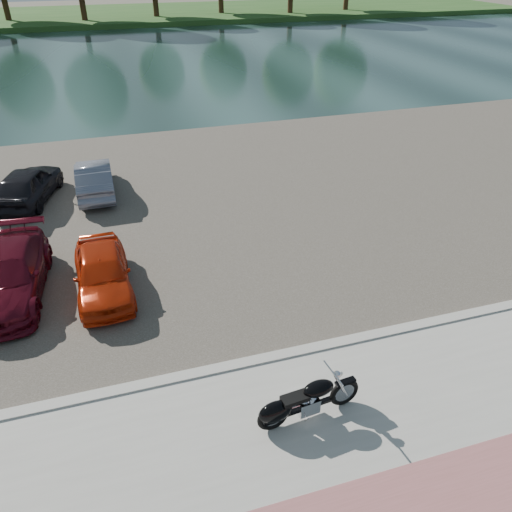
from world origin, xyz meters
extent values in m
plane|color=#595447|center=(0.00, 0.00, 0.00)|extent=(200.00, 200.00, 0.00)
cube|color=#A2A098|center=(0.00, -1.00, 0.05)|extent=(60.00, 6.00, 0.10)
cube|color=#A2A098|center=(0.00, 2.00, 0.07)|extent=(60.00, 0.30, 0.14)
cube|color=#3F3B33|center=(0.00, 11.00, 0.02)|extent=(60.00, 18.00, 0.04)
cube|color=#1A2F2C|center=(0.00, 40.00, 0.00)|extent=(120.00, 40.00, 0.00)
cube|color=#224B1B|center=(0.00, 72.00, 0.30)|extent=(120.00, 24.00, 0.60)
torus|color=black|center=(1.26, 0.21, 0.44)|extent=(0.69, 0.19, 0.68)
torus|color=black|center=(-0.38, 0.05, 0.44)|extent=(0.69, 0.19, 0.68)
cylinder|color=#B2B2B7|center=(1.26, 0.21, 0.44)|extent=(0.46, 0.11, 0.46)
cylinder|color=#B2B2B7|center=(-0.38, 0.05, 0.44)|extent=(0.46, 0.11, 0.46)
cylinder|color=silver|center=(1.13, 0.10, 0.74)|extent=(0.33, 0.08, 0.63)
cylinder|color=silver|center=(1.11, 0.30, 0.74)|extent=(0.33, 0.08, 0.63)
cylinder|color=silver|center=(0.93, 0.18, 1.13)|extent=(0.11, 0.75, 0.04)
sphere|color=silver|center=(1.03, 0.19, 1.05)|extent=(0.18, 0.18, 0.16)
sphere|color=silver|center=(1.10, 0.20, 1.05)|extent=(0.12, 0.12, 0.11)
cube|color=black|center=(1.26, 0.21, 0.75)|extent=(0.46, 0.18, 0.06)
cube|color=black|center=(0.44, 0.13, 0.38)|extent=(1.20, 0.22, 0.08)
cube|color=silver|center=(0.39, 0.13, 0.45)|extent=(0.48, 0.36, 0.34)
cylinder|color=silver|center=(0.49, 0.14, 0.65)|extent=(0.26, 0.20, 0.27)
cylinder|color=silver|center=(0.29, 0.11, 0.65)|extent=(0.26, 0.20, 0.27)
ellipsoid|color=black|center=(0.62, 0.15, 0.82)|extent=(0.71, 0.43, 0.32)
cube|color=black|center=(0.09, 0.09, 0.76)|extent=(0.58, 0.33, 0.10)
ellipsoid|color=black|center=(-0.33, 0.05, 0.56)|extent=(0.76, 0.41, 0.50)
cube|color=black|center=(-0.38, 0.05, 0.49)|extent=(0.42, 0.22, 0.30)
cylinder|color=silver|center=(0.08, 0.25, 0.32)|extent=(1.10, 0.20, 0.09)
cylinder|color=silver|center=(0.08, 0.25, 0.40)|extent=(1.10, 0.20, 0.09)
cylinder|color=#B2B2B7|center=(0.31, -0.06, 0.23)|extent=(0.04, 0.14, 0.22)
imported|color=#520B19|center=(-5.87, 6.63, 0.70)|extent=(2.16, 4.65, 1.32)
imported|color=red|center=(-3.40, 6.05, 0.67)|extent=(1.62, 3.77, 1.27)
imported|color=black|center=(-5.84, 12.97, 0.72)|extent=(2.65, 4.28, 1.36)
imported|color=slate|center=(-3.40, 12.97, 0.68)|extent=(1.38, 3.88, 1.27)
camera|label=1|loc=(-2.69, -6.30, 8.44)|focal=35.00mm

